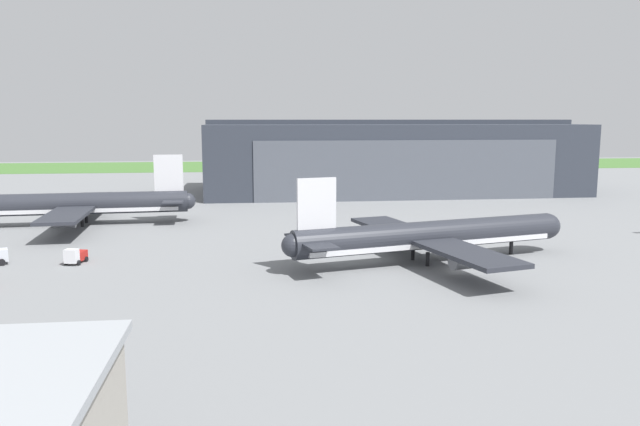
{
  "coord_description": "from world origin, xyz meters",
  "views": [
    {
      "loc": [
        -26.91,
        -75.62,
        19.8
      ],
      "look_at": [
        -15.34,
        23.25,
        4.42
      ],
      "focal_mm": 34.43,
      "sensor_mm": 36.0,
      "label": 1
    }
  ],
  "objects_px": {
    "maintenance_hangar": "(390,158)",
    "ops_van": "(75,256)",
    "airliner_far_left": "(74,205)",
    "airliner_near_right": "(430,236)"
  },
  "relations": [
    {
      "from": "airliner_far_left",
      "to": "ops_van",
      "type": "xyz_separation_m",
      "value": [
        8.58,
        -32.1,
        -2.81
      ]
    },
    {
      "from": "maintenance_hangar",
      "to": "ops_van",
      "type": "distance_m",
      "value": 100.17
    },
    {
      "from": "airliner_near_right",
      "to": "ops_van",
      "type": "relative_size",
      "value": 10.81
    },
    {
      "from": "airliner_far_left",
      "to": "ops_van",
      "type": "bearing_deg",
      "value": -75.03
    },
    {
      "from": "maintenance_hangar",
      "to": "airliner_far_left",
      "type": "height_order",
      "value": "maintenance_hangar"
    },
    {
      "from": "airliner_far_left",
      "to": "airliner_near_right",
      "type": "distance_m",
      "value": 68.17
    },
    {
      "from": "airliner_near_right",
      "to": "ops_van",
      "type": "height_order",
      "value": "airliner_near_right"
    },
    {
      "from": "maintenance_hangar",
      "to": "ops_van",
      "type": "height_order",
      "value": "maintenance_hangar"
    },
    {
      "from": "maintenance_hangar",
      "to": "airliner_far_left",
      "type": "xyz_separation_m",
      "value": [
        -70.94,
        -45.86,
        -5.4
      ]
    },
    {
      "from": "ops_van",
      "to": "airliner_far_left",
      "type": "bearing_deg",
      "value": 104.97
    }
  ]
}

